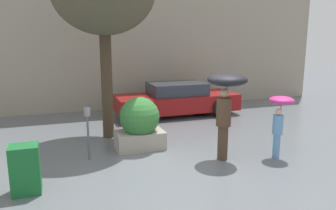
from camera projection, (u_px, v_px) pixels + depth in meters
ground_plane at (174, 167)px, 7.15m from camera, size 40.00×40.00×0.00m
building_facade at (116, 32)px, 12.56m from camera, size 18.00×0.30×6.00m
planter_box at (140, 123)px, 8.25m from camera, size 1.21×1.01×1.33m
person_adult at (226, 94)px, 7.39m from camera, size 0.91×0.91×1.99m
person_child at (280, 113)px, 7.59m from camera, size 0.58×0.58×1.45m
parked_car_near at (177, 100)px, 11.94m from camera, size 4.42×1.87×1.18m
parking_meter at (87, 122)px, 7.45m from camera, size 0.14×0.14×1.23m
newspaper_box at (25, 169)px, 5.89m from camera, size 0.50×0.44×0.90m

